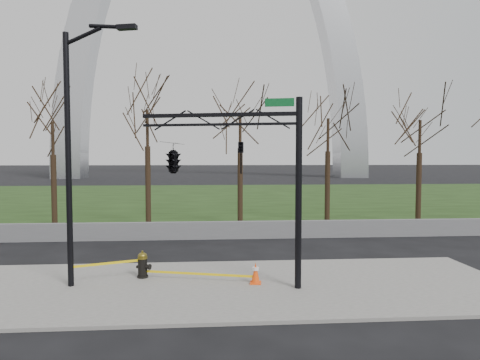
{
  "coord_description": "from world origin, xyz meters",
  "views": [
    {
      "loc": [
        -0.66,
        -12.86,
        4.13
      ],
      "look_at": [
        0.42,
        2.0,
        3.35
      ],
      "focal_mm": 30.65,
      "sensor_mm": 36.0,
      "label": 1
    }
  ],
  "objects": [
    {
      "name": "fire_hydrant",
      "position": [
        -2.95,
        1.02,
        0.52
      ],
      "size": [
        0.57,
        0.38,
        0.91
      ],
      "rotation": [
        0.0,
        0.0,
        -0.36
      ],
      "color": "black",
      "rests_on": "sidewalk"
    },
    {
      "name": "gateway_arch",
      "position": [
        0.0,
        75.0,
        32.5
      ],
      "size": [
        66.0,
        6.0,
        65.0
      ],
      "primitive_type": null,
      "color": "silver",
      "rests_on": "ground"
    },
    {
      "name": "caution_tape",
      "position": [
        -2.17,
        0.59,
        0.46
      ],
      "size": [
        5.86,
        0.94,
        0.46
      ],
      "color": "yellow",
      "rests_on": "ground"
    },
    {
      "name": "traffic_signal_mast",
      "position": [
        -1.1,
        0.27,
        4.15
      ],
      "size": [
        4.98,
        2.54,
        6.0
      ],
      "rotation": [
        0.0,
        0.0,
        -0.23
      ],
      "color": "black",
      "rests_on": "ground"
    },
    {
      "name": "grass_strip",
      "position": [
        0.0,
        30.0,
        0.03
      ],
      "size": [
        120.0,
        40.0,
        0.06
      ],
      "primitive_type": "cube",
      "color": "#1C3011",
      "rests_on": "ground"
    },
    {
      "name": "street_light",
      "position": [
        -4.85,
        0.21,
        4.69
      ],
      "size": [
        2.36,
        0.73,
        8.21
      ],
      "rotation": [
        0.0,
        0.0,
        -0.23
      ],
      "color": "black",
      "rests_on": "ground"
    },
    {
      "name": "sidewalk",
      "position": [
        0.0,
        0.0,
        0.05
      ],
      "size": [
        18.0,
        6.0,
        0.1
      ],
      "primitive_type": "cube",
      "color": "slate",
      "rests_on": "ground"
    },
    {
      "name": "guardrail",
      "position": [
        0.0,
        8.0,
        0.45
      ],
      "size": [
        60.0,
        0.3,
        0.9
      ],
      "primitive_type": "cube",
      "color": "#59595B",
      "rests_on": "ground"
    },
    {
      "name": "traffic_cone",
      "position": [
        0.79,
        0.09,
        0.44
      ],
      "size": [
        0.4,
        0.4,
        0.69
      ],
      "rotation": [
        0.0,
        0.0,
        -0.14
      ],
      "color": "#FF4B0D",
      "rests_on": "sidewalk"
    },
    {
      "name": "tree_row",
      "position": [
        3.92,
        12.0,
        3.8
      ],
      "size": [
        53.83,
        4.0,
        7.59
      ],
      "color": "black",
      "rests_on": "ground"
    },
    {
      "name": "ground",
      "position": [
        0.0,
        0.0,
        0.0
      ],
      "size": [
        500.0,
        500.0,
        0.0
      ],
      "primitive_type": "plane",
      "color": "black",
      "rests_on": "ground"
    }
  ]
}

